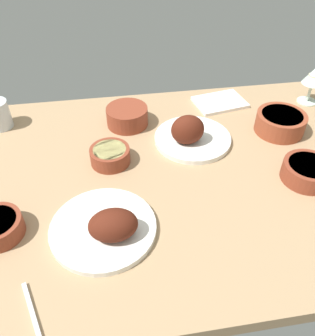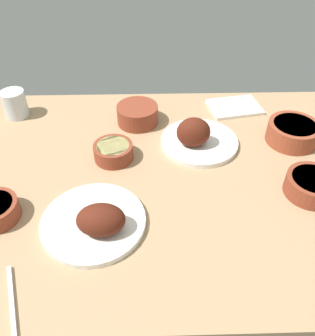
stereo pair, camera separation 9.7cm
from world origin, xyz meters
The scene contains 10 objects.
dining_table centered at (0.00, 0.00, 2.00)cm, with size 140.00×90.00×4.00cm, color tan.
plate_center_main centered at (-12.30, -12.47, 7.05)cm, with size 23.93×23.93×10.55cm.
plate_far_side centered at (14.96, 19.14, 6.47)cm, with size 25.37×25.37×8.72cm.
bowl_pasta centered at (-42.38, -14.24, 7.40)cm, with size 15.71×15.71×6.30cm.
bowl_potatoes centered at (12.76, -7.15, 6.60)cm, with size 11.56×11.56×4.73cm.
bowl_cream centered at (5.99, -25.92, 7.35)cm, with size 13.64×13.64×6.20cm.
bowl_sauce centered at (-40.20, 8.63, 6.82)cm, with size 13.75×13.75×5.17cm.
wine_glass centered at (-60.28, -29.88, 13.93)cm, with size 7.60×7.60×14.00cm.
folded_napkin centered at (-28.40, -33.74, 4.60)cm, with size 17.61×12.72×1.20cm, color white.
spoon_loose centered at (29.64, 38.67, 4.40)cm, with size 18.96×0.90×0.80cm, color silver.
Camera 1 is at (11.50, 71.66, 69.99)cm, focal length 37.06 mm.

